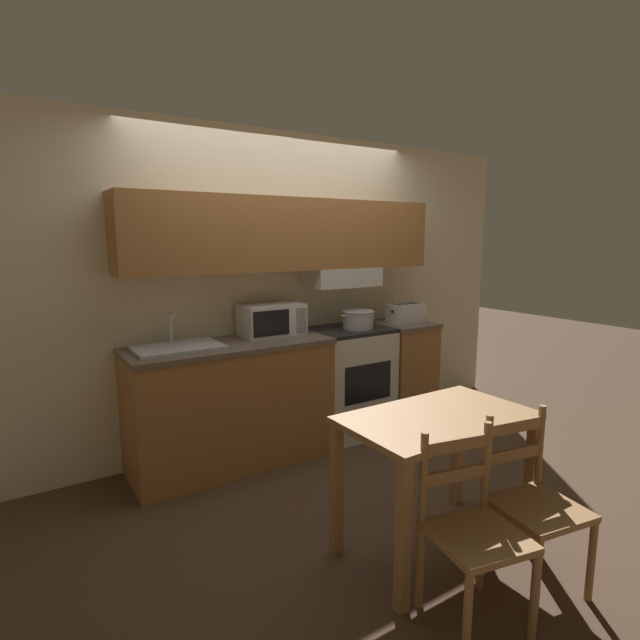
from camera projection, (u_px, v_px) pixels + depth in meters
ground_plane at (282, 434)px, 4.37m from camera, size 16.00×16.00×0.00m
wall_back at (285, 267)px, 4.09m from camera, size 5.06×0.38×2.55m
lower_counter_main at (231, 404)px, 3.74m from camera, size 1.51×0.59×0.94m
lower_counter_right_stub at (399, 371)px, 4.65m from camera, size 0.48×0.59×0.94m
stove_range at (348, 381)px, 4.34m from camera, size 0.67×0.55×0.94m
cooking_pot at (358, 319)px, 4.23m from camera, size 0.35×0.27×0.16m
microwave at (272, 320)px, 3.95m from camera, size 0.49×0.30×0.25m
toaster at (406, 313)px, 4.56m from camera, size 0.33×0.21×0.17m
sink_basin at (178, 347)px, 3.46m from camera, size 0.59×0.39×0.25m
dining_table at (437, 438)px, 2.68m from camera, size 1.02×0.60×0.77m
chair_left_of_table at (472, 531)px, 2.21m from camera, size 0.45×0.45×0.86m
chair_right_of_table at (532, 504)px, 2.43m from camera, size 0.44×0.44×0.86m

